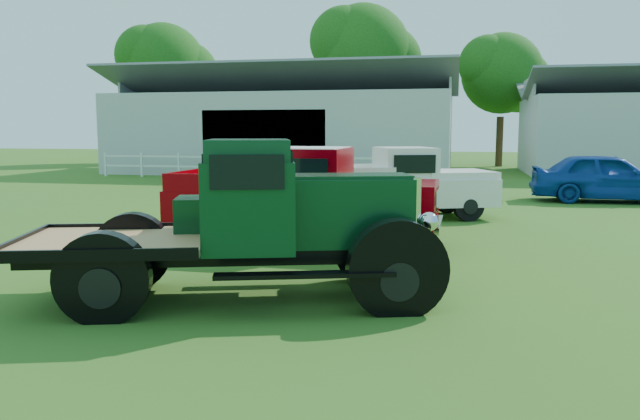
% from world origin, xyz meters
% --- Properties ---
extents(ground, '(120.00, 120.00, 0.00)m').
position_xyz_m(ground, '(0.00, 0.00, 0.00)').
color(ground, '#406D1B').
extents(shed_left, '(18.80, 10.20, 5.60)m').
position_xyz_m(shed_left, '(-7.00, 26.00, 2.80)').
color(shed_left, '#ACACAC').
rests_on(shed_left, ground).
extents(fence_rail, '(14.20, 0.16, 1.20)m').
position_xyz_m(fence_rail, '(-8.00, 20.00, 0.60)').
color(fence_rail, white).
rests_on(fence_rail, ground).
extents(tree_a, '(6.30, 6.30, 10.50)m').
position_xyz_m(tree_a, '(-18.00, 33.00, 5.25)').
color(tree_a, '#14420B').
rests_on(tree_a, ground).
extents(tree_b, '(6.90, 6.90, 11.50)m').
position_xyz_m(tree_b, '(-4.00, 34.00, 5.75)').
color(tree_b, '#14420B').
rests_on(tree_b, ground).
extents(tree_c, '(5.40, 5.40, 9.00)m').
position_xyz_m(tree_c, '(5.00, 33.00, 4.50)').
color(tree_c, '#14420B').
rests_on(tree_c, ground).
extents(vintage_flatbed, '(5.96, 3.76, 2.20)m').
position_xyz_m(vintage_flatbed, '(-0.52, -0.49, 1.10)').
color(vintage_flatbed, '#0A351A').
rests_on(vintage_flatbed, ground).
extents(red_pickup, '(5.53, 2.21, 2.00)m').
position_xyz_m(red_pickup, '(-0.67, 3.64, 1.00)').
color(red_pickup, '#920008').
rests_on(red_pickup, ground).
extents(white_pickup, '(5.35, 3.62, 1.83)m').
position_xyz_m(white_pickup, '(0.91, 7.97, 0.92)').
color(white_pickup, white).
rests_on(white_pickup, ground).
extents(misc_car_blue, '(4.72, 1.93, 1.60)m').
position_xyz_m(misc_car_blue, '(7.12, 13.18, 0.80)').
color(misc_car_blue, navy).
rests_on(misc_car_blue, ground).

